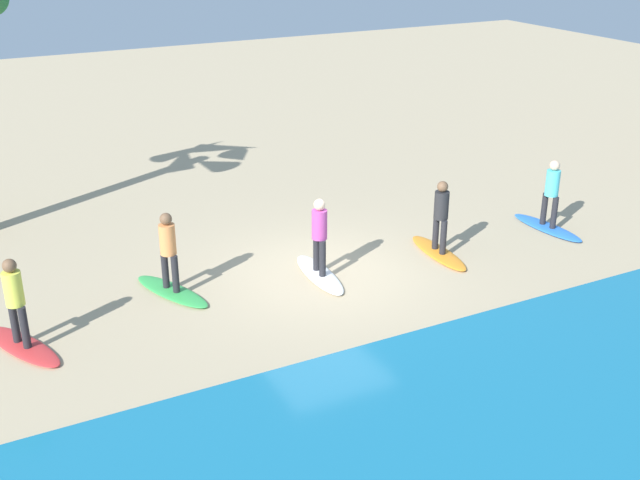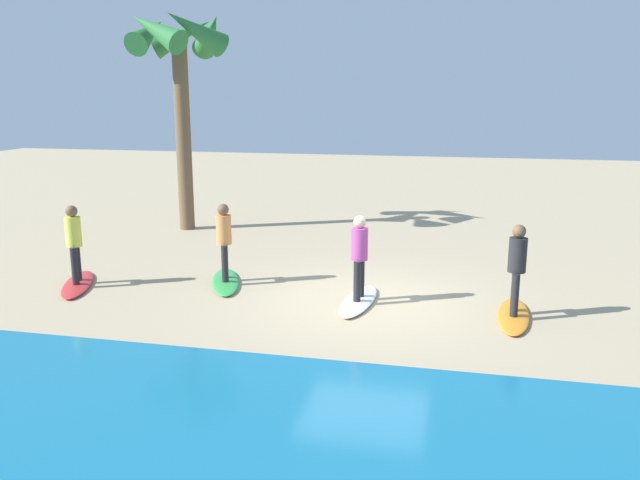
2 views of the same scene
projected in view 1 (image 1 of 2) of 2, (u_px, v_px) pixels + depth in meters
ground_plane at (324, 274)px, 16.58m from camera, size 60.00×60.00×0.00m
surfboard_blue at (547, 228)px, 18.85m from camera, size 0.71×2.13×0.09m
surfer_blue at (552, 189)px, 18.46m from camera, size 0.32×0.46×1.64m
surfboard_orange at (438, 253)px, 17.48m from camera, size 0.71×2.13×0.09m
surfer_orange at (441, 211)px, 17.09m from camera, size 0.32×0.46×1.64m
surfboard_white at (319, 274)px, 16.45m from camera, size 0.71×2.13×0.09m
surfer_white at (319, 231)px, 16.06m from camera, size 0.32×0.46×1.64m
surfboard_green at (172, 291)px, 15.73m from camera, size 1.28×2.16×0.09m
surfer_green at (168, 246)px, 15.34m from camera, size 0.32×0.44×1.64m
surfboard_red at (23, 346)px, 13.76m from camera, size 1.34×2.15×0.09m
surfer_red at (15, 296)px, 13.37m from camera, size 0.32×0.43×1.64m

